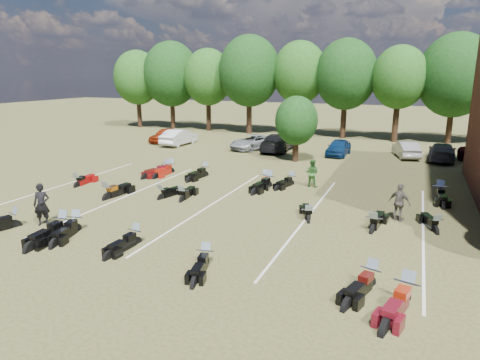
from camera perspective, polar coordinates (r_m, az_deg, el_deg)
The scene contains 35 objects.
ground at distance 18.12m, azimuth 0.47°, elevation -7.06°, with size 160.00×160.00×0.00m, color brown.
car_0 at distance 42.40m, azimuth -9.88°, elevation 5.91°, with size 1.62×4.03×1.37m, color maroon.
car_1 at distance 40.50m, azimuth -8.14°, elevation 5.68°, with size 1.57×4.49×1.48m, color silver.
car_2 at distance 37.85m, azimuth 1.64°, elevation 5.09°, with size 2.12×4.61×1.28m, color gray.
car_3 at distance 36.94m, azimuth 5.08°, elevation 5.00°, with size 2.11×5.20×1.51m, color black.
car_4 at distance 35.86m, azimuth 13.01°, elevation 4.27°, with size 1.56×3.88×1.32m, color #0B254F.
car_5 at distance 36.58m, azimuth 21.27°, elevation 3.85°, with size 1.39×4.00×1.32m, color #9D9C98.
car_7 at distance 36.23m, azimuth 25.33°, elevation 3.40°, with size 1.91×4.70×1.36m, color #35353A.
person_black at distance 20.64m, azimuth -24.93°, elevation -2.99°, with size 0.69×0.45×1.89m, color black.
person_green at distance 25.50m, azimuth 9.56°, elevation 0.93°, with size 0.80×0.63×1.65m, color #2C6325.
person_grey at distance 20.58m, azimuth 20.50°, elevation -2.83°, with size 1.02×0.42×1.74m, color #5D564F.
motorcycle_0 at distance 21.21m, azimuth -27.85°, elevation -5.57°, with size 0.72×2.25×1.25m, color black, non-canonical shape.
motorcycle_1 at distance 19.46m, azimuth -22.55°, elevation -6.67°, with size 0.80×2.52×1.41m, color black, non-canonical shape.
motorcycle_2 at distance 19.56m, azimuth -20.98°, elevation -6.42°, with size 0.74×2.33×1.30m, color black, non-canonical shape.
motorcycle_3 at distance 17.49m, azimuth -13.75°, elevation -8.29°, with size 0.67×2.10×1.17m, color black, non-canonical shape.
motorcycle_4 at distance 15.28m, azimuth -4.60°, elevation -11.30°, with size 0.66×2.06×1.15m, color black, non-canonical shape.
motorcycle_5 at distance 14.43m, azimuth 16.90°, elevation -13.50°, with size 0.72×2.27×1.26m, color black, non-canonical shape.
motorcycle_6 at distance 13.85m, azimuth 21.13°, elevation -15.09°, with size 0.79×2.47×1.38m, color #510B15, non-canonical shape.
motorcycle_7 at distance 27.09m, azimuth -20.82°, elevation -0.84°, with size 0.68×2.15×1.20m, color maroon, non-canonical shape.
motorcycle_8 at distance 23.91m, azimuth -17.22°, elevation -2.45°, with size 0.79×2.47×1.38m, color black, non-canonical shape.
motorcycle_9 at distance 22.70m, azimuth -7.70°, elevation -2.80°, with size 0.68×2.14×1.19m, color black, non-canonical shape.
motorcycle_10 at distance 23.24m, azimuth -10.39°, elevation -2.51°, with size 0.65×2.05×1.14m, color black, non-canonical shape.
motorcycle_11 at distance 19.70m, azimuth 9.06°, elevation -5.49°, with size 0.65×2.05×1.14m, color black, non-canonical shape.
motorcycle_12 at distance 19.08m, azimuth 17.24°, elevation -6.62°, with size 0.73×2.29×1.28m, color black, non-canonical shape.
motorcycle_13 at distance 19.92m, azimuth 24.57°, elevation -6.41°, with size 0.66×2.09×1.16m, color black, non-canonical shape.
motorcycle_14 at distance 28.96m, azimuth -9.82°, elevation 0.81°, with size 0.78×2.45×1.37m, color #510B0C, non-canonical shape.
motorcycle_15 at distance 29.22m, azimuth -9.19°, elevation 0.95°, with size 0.76×2.40×1.34m, color #9B170B, non-canonical shape.
motorcycle_16 at distance 27.97m, azimuth -4.71°, elevation 0.50°, with size 0.76×2.38×1.33m, color black, non-canonical shape.
motorcycle_17 at distance 25.95m, azimuth 3.40°, elevation -0.55°, with size 0.70×2.20×1.23m, color black, non-canonical shape.
motorcycle_18 at distance 25.25m, azimuth 3.83°, elevation -0.97°, with size 0.78×2.45×1.37m, color black, non-canonical shape.
motorcycle_19 at distance 25.87m, azimuth 6.80°, elevation -0.67°, with size 0.66×2.09×1.16m, color black, non-canonical shape.
motorcycle_20 at distance 25.34m, azimuth 25.02°, elevation -2.24°, with size 0.79×2.47×1.38m, color black, non-canonical shape.
tree_line at distance 45.28m, azimuth 13.51°, elevation 13.39°, with size 56.00×6.00×9.79m.
young_tree_midfield at distance 32.46m, azimuth 7.53°, elevation 7.85°, with size 3.20×3.20×4.70m.
parking_lines at distance 21.87m, azimuth -3.89°, elevation -3.34°, with size 20.10×14.00×0.01m.
Camera 1 is at (6.31, -15.69, 6.52)m, focal length 32.00 mm.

